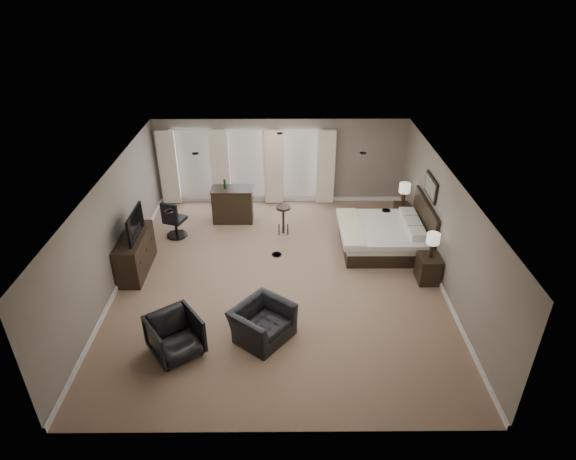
{
  "coord_description": "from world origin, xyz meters",
  "views": [
    {
      "loc": [
        0.13,
        -9.37,
        6.63
      ],
      "look_at": [
        0.2,
        0.4,
        1.1
      ],
      "focal_mm": 30.0,
      "sensor_mm": 36.0,
      "label": 1
    }
  ],
  "objects_px": {
    "armchair_near": "(262,318)",
    "bar_stool_left": "(226,207)",
    "lamp_far": "(404,194)",
    "bar_counter": "(233,205)",
    "armchair_far": "(175,334)",
    "bed": "(381,226)",
    "lamp_near": "(432,246)",
    "nightstand_far": "(401,213)",
    "desk_chair": "(175,218)",
    "dresser": "(136,254)",
    "bar_stool_right": "(283,220)",
    "nightstand_near": "(428,269)",
    "tv": "(132,234)"
  },
  "relations": [
    {
      "from": "lamp_far",
      "to": "bar_counter",
      "type": "xyz_separation_m",
      "value": [
        -4.83,
        0.1,
        -0.36
      ]
    },
    {
      "from": "armchair_far",
      "to": "desk_chair",
      "type": "bearing_deg",
      "value": 64.86
    },
    {
      "from": "dresser",
      "to": "bar_stool_right",
      "type": "distance_m",
      "value": 3.97
    },
    {
      "from": "nightstand_far",
      "to": "bar_stool_right",
      "type": "distance_m",
      "value": 3.45
    },
    {
      "from": "bar_stool_left",
      "to": "bar_stool_right",
      "type": "height_order",
      "value": "bar_stool_right"
    },
    {
      "from": "lamp_far",
      "to": "armchair_near",
      "type": "xyz_separation_m",
      "value": [
        -3.79,
        -4.82,
        -0.39
      ]
    },
    {
      "from": "bar_counter",
      "to": "bar_stool_right",
      "type": "distance_m",
      "value": 1.63
    },
    {
      "from": "tv",
      "to": "armchair_near",
      "type": "height_order",
      "value": "tv"
    },
    {
      "from": "armchair_far",
      "to": "bar_stool_right",
      "type": "relative_size",
      "value": 1.12
    },
    {
      "from": "armchair_far",
      "to": "desk_chair",
      "type": "distance_m",
      "value": 4.56
    },
    {
      "from": "lamp_far",
      "to": "bar_counter",
      "type": "height_order",
      "value": "lamp_far"
    },
    {
      "from": "bar_counter",
      "to": "desk_chair",
      "type": "height_order",
      "value": "desk_chair"
    },
    {
      "from": "bed",
      "to": "lamp_near",
      "type": "height_order",
      "value": "bed"
    },
    {
      "from": "bed",
      "to": "desk_chair",
      "type": "height_order",
      "value": "bed"
    },
    {
      "from": "bar_stool_right",
      "to": "lamp_far",
      "type": "bearing_deg",
      "value": 10.67
    },
    {
      "from": "bar_counter",
      "to": "bar_stool_right",
      "type": "relative_size",
      "value": 1.43
    },
    {
      "from": "armchair_far",
      "to": "desk_chair",
      "type": "height_order",
      "value": "desk_chair"
    },
    {
      "from": "bed",
      "to": "bar_stool_left",
      "type": "distance_m",
      "value": 4.51
    },
    {
      "from": "tv",
      "to": "bar_counter",
      "type": "height_order",
      "value": "tv"
    },
    {
      "from": "armchair_far",
      "to": "bed",
      "type": "bearing_deg",
      "value": 3.85
    },
    {
      "from": "lamp_far",
      "to": "bar_stool_right",
      "type": "bearing_deg",
      "value": -169.33
    },
    {
      "from": "lamp_near",
      "to": "bar_stool_left",
      "type": "bearing_deg",
      "value": 147.81
    },
    {
      "from": "nightstand_far",
      "to": "armchair_far",
      "type": "relative_size",
      "value": 0.6
    },
    {
      "from": "lamp_near",
      "to": "lamp_far",
      "type": "height_order",
      "value": "lamp_near"
    },
    {
      "from": "dresser",
      "to": "lamp_far",
      "type": "bearing_deg",
      "value": 19.42
    },
    {
      "from": "bar_counter",
      "to": "nightstand_near",
      "type": "bearing_deg",
      "value": -31.88
    },
    {
      "from": "bed",
      "to": "nightstand_near",
      "type": "xyz_separation_m",
      "value": [
        0.89,
        -1.45,
        -0.35
      ]
    },
    {
      "from": "dresser",
      "to": "armchair_near",
      "type": "xyz_separation_m",
      "value": [
        3.13,
        -2.38,
        0.0
      ]
    },
    {
      "from": "nightstand_near",
      "to": "nightstand_far",
      "type": "distance_m",
      "value": 2.9
    },
    {
      "from": "nightstand_far",
      "to": "desk_chair",
      "type": "bearing_deg",
      "value": -172.9
    },
    {
      "from": "armchair_near",
      "to": "armchair_far",
      "type": "xyz_separation_m",
      "value": [
        -1.63,
        -0.44,
        -0.02
      ]
    },
    {
      "from": "nightstand_near",
      "to": "armchair_far",
      "type": "relative_size",
      "value": 0.7
    },
    {
      "from": "bed",
      "to": "armchair_far",
      "type": "bearing_deg",
      "value": -139.96
    },
    {
      "from": "dresser",
      "to": "tv",
      "type": "height_order",
      "value": "tv"
    },
    {
      "from": "dresser",
      "to": "armchair_far",
      "type": "xyz_separation_m",
      "value": [
        1.49,
        -2.82,
        -0.02
      ]
    },
    {
      "from": "armchair_near",
      "to": "bar_stool_left",
      "type": "relative_size",
      "value": 1.56
    },
    {
      "from": "bed",
      "to": "desk_chair",
      "type": "bearing_deg",
      "value": 172.99
    },
    {
      "from": "bar_stool_left",
      "to": "lamp_far",
      "type": "bearing_deg",
      "value": -3.16
    },
    {
      "from": "lamp_far",
      "to": "dresser",
      "type": "xyz_separation_m",
      "value": [
        -6.92,
        -2.44,
        -0.39
      ]
    },
    {
      "from": "lamp_near",
      "to": "armchair_near",
      "type": "relative_size",
      "value": 0.56
    },
    {
      "from": "dresser",
      "to": "bar_stool_left",
      "type": "bearing_deg",
      "value": 55.45
    },
    {
      "from": "bed",
      "to": "dresser",
      "type": "distance_m",
      "value": 6.11
    },
    {
      "from": "lamp_far",
      "to": "bar_counter",
      "type": "relative_size",
      "value": 0.55
    },
    {
      "from": "bed",
      "to": "nightstand_near",
      "type": "relative_size",
      "value": 3.28
    },
    {
      "from": "nightstand_far",
      "to": "lamp_near",
      "type": "xyz_separation_m",
      "value": [
        0.0,
        -2.9,
        0.68
      ]
    },
    {
      "from": "dresser",
      "to": "bar_stool_left",
      "type": "xyz_separation_m",
      "value": [
        1.87,
        2.72,
        -0.12
      ]
    },
    {
      "from": "nightstand_far",
      "to": "nightstand_near",
      "type": "bearing_deg",
      "value": -90.0
    },
    {
      "from": "desk_chair",
      "to": "tv",
      "type": "bearing_deg",
      "value": 88.39
    },
    {
      "from": "lamp_far",
      "to": "armchair_far",
      "type": "distance_m",
      "value": 7.57
    },
    {
      "from": "nightstand_far",
      "to": "armchair_near",
      "type": "bearing_deg",
      "value": -128.19
    }
  ]
}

